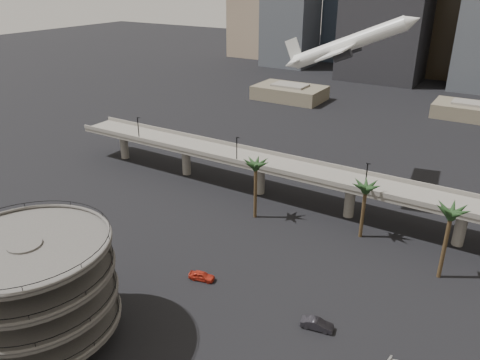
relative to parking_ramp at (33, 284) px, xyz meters
The scene contains 8 objects.
ground 16.79m from the parking_ramp, 17.10° to the left, with size 700.00×700.00×0.00m, color black.
parking_ramp is the anchor object (origin of this frame).
overpass 60.46m from the parking_ramp, 77.57° to the left, with size 130.00×9.30×14.70m.
palm_trees 55.67m from the parking_ramp, 60.95° to the left, with size 42.40×10.40×14.00m.
low_buildings 147.81m from the parking_ramp, 82.26° to the left, with size 135.00×27.50×6.80m.
airborne_jet 76.82m from the parking_ramp, 77.26° to the left, with size 29.38×26.90×14.43m.
car_a 27.45m from the parking_ramp, 66.08° to the left, with size 1.81×4.51×1.54m, color red.
car_b 40.46m from the parking_ramp, 35.39° to the left, with size 1.70×4.88×1.61m, color black.
Camera 1 is at (38.05, -33.41, 48.42)m, focal length 35.00 mm.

